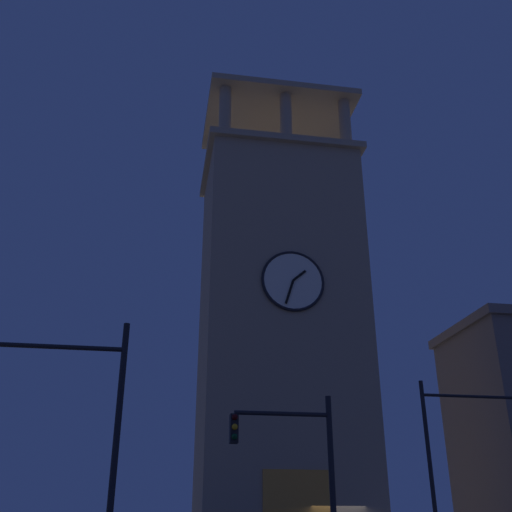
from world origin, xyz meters
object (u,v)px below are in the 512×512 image
Objects in this scene: clocktower at (280,332)px; traffic_signal_far at (461,443)px; traffic_signal_near at (64,412)px; traffic_signal_mid at (297,462)px.

clocktower reaches higher than traffic_signal_far.
clocktower is at bearing -117.99° from traffic_signal_near.
clocktower is at bearing -60.91° from traffic_signal_far.
traffic_signal_far reaches higher than traffic_signal_mid.
traffic_signal_far is at bearing -143.14° from traffic_signal_mid.
clocktower is 4.11× the size of traffic_signal_far.
traffic_signal_near is 1.28× the size of traffic_signal_mid.
traffic_signal_near is 0.93× the size of traffic_signal_far.
traffic_signal_mid is at bearing -167.41° from traffic_signal_near.
traffic_signal_near is 6.13m from traffic_signal_mid.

